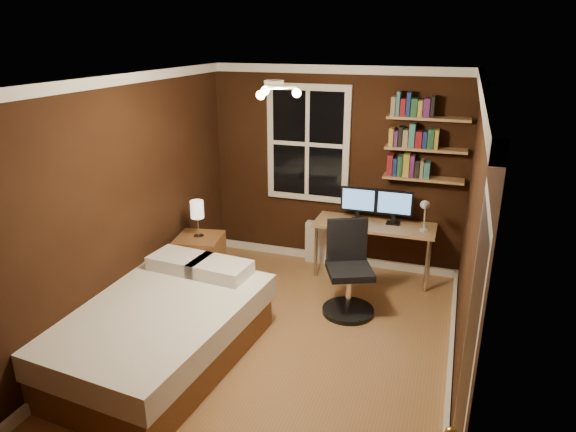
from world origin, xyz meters
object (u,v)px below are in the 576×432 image
(desk, at_px, (374,229))
(desk_lamp, at_px, (424,215))
(office_chair, at_px, (348,279))
(radiator, at_px, (320,242))
(nightstand, at_px, (200,262))
(bedside_lamp, at_px, (198,219))
(bed, at_px, (156,330))
(monitor_right, at_px, (394,207))
(monitor_left, at_px, (358,204))

(desk, xyz_separation_m, desk_lamp, (0.58, -0.14, 0.28))
(desk_lamp, height_order, office_chair, desk_lamp)
(radiator, height_order, desk, desk)
(nightstand, bearing_deg, bedside_lamp, 0.00)
(bedside_lamp, xyz_separation_m, radiator, (1.15, 1.12, -0.58))
(bed, bearing_deg, bedside_lamp, 107.28)
(nightstand, bearing_deg, office_chair, -10.37)
(radiator, height_order, office_chair, office_chair)
(bed, xyz_separation_m, radiator, (0.84, 2.55, -0.03))
(monitor_right, xyz_separation_m, office_chair, (-0.31, -1.02, -0.51))
(monitor_left, bearing_deg, office_chair, -83.31)
(desk, height_order, office_chair, office_chair)
(bed, xyz_separation_m, office_chair, (1.47, 1.41, 0.09))
(bedside_lamp, height_order, office_chair, bedside_lamp)
(monitor_right, height_order, desk_lamp, desk_lamp)
(desk, relative_size, monitor_right, 3.33)
(desk, xyz_separation_m, monitor_right, (0.21, 0.07, 0.27))
(desk, bearing_deg, desk_lamp, -13.67)
(nightstand, xyz_separation_m, bedside_lamp, (0.00, 0.00, 0.53))
(bed, height_order, monitor_left, monitor_left)
(nightstand, bearing_deg, monitor_right, 15.85)
(desk, bearing_deg, bed, -123.62)
(monitor_right, bearing_deg, bed, -126.20)
(bed, distance_m, desk_lamp, 3.15)
(bed, height_order, desk_lamp, desk_lamp)
(nightstand, bearing_deg, desk_lamp, 8.04)
(radiator, relative_size, desk, 0.38)
(office_chair, bearing_deg, nightstand, 155.64)
(nightstand, distance_m, monitor_right, 2.39)
(bedside_lamp, height_order, monitor_right, monitor_right)
(office_chair, bearing_deg, bed, -160.05)
(bedside_lamp, distance_m, monitor_left, 1.94)
(nightstand, height_order, desk, desk)
(office_chair, bearing_deg, desk_lamp, 26.02)
(monitor_left, bearing_deg, desk, -17.98)
(bedside_lamp, bearing_deg, monitor_right, 25.82)
(nightstand, height_order, office_chair, office_chair)
(bedside_lamp, distance_m, radiator, 1.71)
(bed, distance_m, desk, 2.85)
(desk, relative_size, office_chair, 1.43)
(radiator, distance_m, office_chair, 1.30)
(monitor_left, xyz_separation_m, monitor_right, (0.43, 0.00, 0.00))
(bedside_lamp, distance_m, monitor_right, 2.32)
(bed, bearing_deg, monitor_right, 59.06)
(desk, distance_m, monitor_left, 0.36)
(bed, xyz_separation_m, monitor_left, (1.35, 2.43, 0.59))
(nightstand, xyz_separation_m, office_chair, (1.77, -0.01, 0.07))
(monitor_right, distance_m, office_chair, 1.18)
(bed, bearing_deg, monitor_left, 66.28)
(nightstand, xyz_separation_m, desk_lamp, (2.45, 0.80, 0.59))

